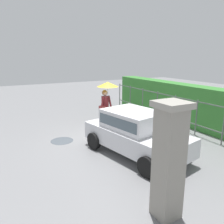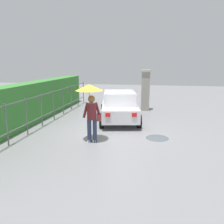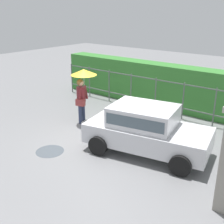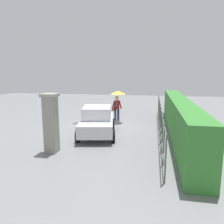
{
  "view_description": "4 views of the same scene",
  "coord_description": "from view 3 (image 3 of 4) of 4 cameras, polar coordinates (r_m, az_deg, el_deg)",
  "views": [
    {
      "loc": [
        7.36,
        -4.01,
        3.23
      ],
      "look_at": [
        -0.51,
        0.27,
        1.0
      ],
      "focal_mm": 36.3,
      "sensor_mm": 36.0,
      "label": 1
    },
    {
      "loc": [
        -9.38,
        -1.54,
        2.86
      ],
      "look_at": [
        -0.09,
        0.15,
        0.78
      ],
      "focal_mm": 36.41,
      "sensor_mm": 36.0,
      "label": 2
    },
    {
      "loc": [
        5.57,
        -6.77,
        4.22
      ],
      "look_at": [
        0.07,
        0.15,
        0.98
      ],
      "focal_mm": 45.83,
      "sensor_mm": 36.0,
      "label": 3
    },
    {
      "loc": [
        12.22,
        2.96,
        3.2
      ],
      "look_at": [
        -0.2,
        0.56,
        0.94
      ],
      "focal_mm": 34.65,
      "sensor_mm": 36.0,
      "label": 4
    }
  ],
  "objects": [
    {
      "name": "car",
      "position": [
        8.69,
        6.78,
        -3.13
      ],
      "size": [
        3.95,
        2.42,
        1.48
      ],
      "rotation": [
        0.0,
        0.0,
        0.19
      ],
      "color": "silver",
      "rests_on": "ground"
    },
    {
      "name": "pedestrian",
      "position": [
        10.72,
        -5.89,
        5.64
      ],
      "size": [
        0.97,
        0.97,
        2.09
      ],
      "rotation": [
        0.0,
        0.0,
        0.23
      ],
      "color": "#2D3856",
      "rests_on": "ground"
    },
    {
      "name": "hedge_row",
      "position": [
        12.62,
        13.3,
        4.58
      ],
      "size": [
        12.27,
        0.9,
        1.9
      ],
      "primitive_type": "cube",
      "color": "#387F33",
      "rests_on": "ground"
    },
    {
      "name": "ground_plane",
      "position": [
        9.73,
        -0.89,
        -5.55
      ],
      "size": [
        40.0,
        40.0,
        0.0
      ],
      "primitive_type": "plane",
      "color": "slate"
    },
    {
      "name": "fence_section",
      "position": [
        11.84,
        11.28,
        3.11
      ],
      "size": [
        11.32,
        0.05,
        1.5
      ],
      "color": "#59605B",
      "rests_on": "ground"
    },
    {
      "name": "puddle_near",
      "position": [
        9.19,
        -12.28,
        -7.66
      ],
      "size": [
        0.88,
        0.88,
        0.0
      ],
      "primitive_type": "cylinder",
      "color": "#4C545B",
      "rests_on": "ground"
    }
  ]
}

